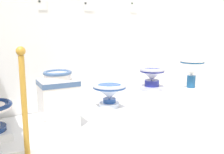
{
  "coord_description": "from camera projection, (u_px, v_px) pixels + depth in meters",
  "views": [
    {
      "loc": [
        0.57,
        0.05,
        1.09
      ],
      "look_at": [
        1.89,
        2.59,
        0.56
      ],
      "focal_mm": 39.65,
      "sensor_mm": 36.0,
      "label": 1
    }
  ],
  "objects": [
    {
      "name": "display_platform",
      "position": [
        110.0,
        119.0,
        2.99
      ],
      "size": [
        3.24,
        0.95,
        0.1
      ],
      "primitive_type": "cube",
      "color": "white",
      "rests_on": "ground_plane"
    },
    {
      "name": "plinth_block_slender_white",
      "position": [
        59.0,
        120.0,
        2.61
      ],
      "size": [
        0.36,
        0.31,
        0.14
      ],
      "primitive_type": "cube",
      "color": "white",
      "rests_on": "display_platform"
    },
    {
      "name": "antique_toilet_slender_white",
      "position": [
        58.0,
        92.0,
        2.56
      ],
      "size": [
        0.38,
        0.32,
        0.45
      ],
      "color": "white",
      "rests_on": "plinth_block_slender_white"
    },
    {
      "name": "plinth_block_rightmost",
      "position": [
        109.0,
        111.0,
        2.94
      ],
      "size": [
        0.35,
        0.3,
        0.12
      ],
      "primitive_type": "cube",
      "color": "white",
      "rests_on": "display_platform"
    },
    {
      "name": "antique_toilet_rightmost",
      "position": [
        109.0,
        91.0,
        2.9
      ],
      "size": [
        0.4,
        0.4,
        0.28
      ],
      "color": "silver",
      "rests_on": "plinth_block_rightmost"
    },
    {
      "name": "plinth_block_squat_floral",
      "position": [
        151.0,
        98.0,
        3.26
      ],
      "size": [
        0.31,
        0.29,
        0.25
      ],
      "primitive_type": "cube",
      "color": "white",
      "rests_on": "display_platform"
    },
    {
      "name": "antique_toilet_squat_floral",
      "position": [
        152.0,
        76.0,
        3.21
      ],
      "size": [
        0.33,
        0.33,
        0.29
      ],
      "color": "silver",
      "rests_on": "plinth_block_squat_floral"
    },
    {
      "name": "plinth_block_central_ornate",
      "position": [
        190.0,
        96.0,
        3.56
      ],
      "size": [
        0.36,
        0.4,
        0.16
      ],
      "primitive_type": "cube",
      "color": "white",
      "rests_on": "display_platform"
    },
    {
      "name": "antique_toilet_central_ornate",
      "position": [
        192.0,
        68.0,
        3.49
      ],
      "size": [
        0.35,
        0.35,
        0.45
      ],
      "color": "white",
      "rests_on": "plinth_block_central_ornate"
    },
    {
      "name": "info_placard_second",
      "position": [
        42.0,
        5.0,
        2.89
      ],
      "size": [
        0.1,
        0.01,
        0.12
      ],
      "color": "white"
    },
    {
      "name": "info_placard_third",
      "position": [
        88.0,
        6.0,
        3.15
      ],
      "size": [
        0.13,
        0.01,
        0.11
      ],
      "color": "white"
    },
    {
      "name": "info_placard_fourth",
      "position": [
        134.0,
        7.0,
        3.46
      ],
      "size": [
        0.11,
        0.01,
        0.15
      ],
      "color": "white"
    },
    {
      "name": "stanchion_post_near_left",
      "position": [
        27.0,
        144.0,
        1.77
      ],
      "size": [
        0.25,
        0.25,
        0.99
      ],
      "color": "gold",
      "rests_on": "ground_plane"
    }
  ]
}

